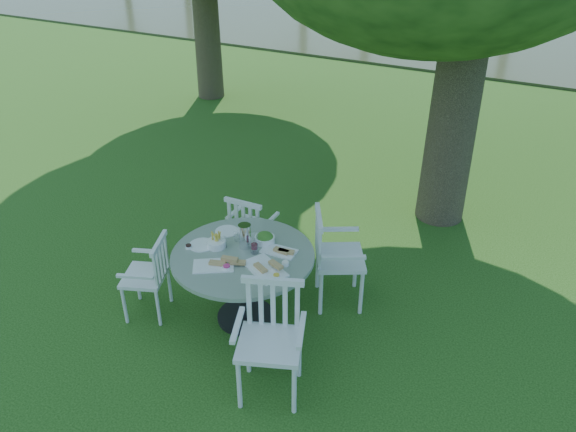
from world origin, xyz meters
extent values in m
plane|color=#13390C|center=(0.00, 0.00, 0.00)|extent=(140.00, 140.00, 0.00)
cylinder|color=black|center=(-0.11, -0.48, 0.02)|extent=(0.56, 0.56, 0.04)
cylinder|color=black|center=(-0.11, -0.48, 0.38)|extent=(0.12, 0.12, 0.68)
cylinder|color=gray|center=(-0.11, -0.48, 0.74)|extent=(1.34, 1.34, 0.04)
cylinder|color=silver|center=(0.86, 0.12, 0.25)|extent=(0.04, 0.04, 0.50)
cylinder|color=silver|center=(0.64, 0.50, 0.25)|extent=(0.04, 0.04, 0.50)
cylinder|color=silver|center=(0.51, -0.08, 0.25)|extent=(0.04, 0.04, 0.50)
cylinder|color=silver|center=(0.30, 0.31, 0.25)|extent=(0.04, 0.04, 0.50)
cube|color=silver|center=(0.58, 0.21, 0.52)|extent=(0.65, 0.67, 0.04)
cube|color=silver|center=(0.38, 0.10, 0.75)|extent=(0.29, 0.47, 0.51)
cylinder|color=silver|center=(-0.36, 0.58, 0.22)|extent=(0.03, 0.03, 0.43)
cylinder|color=silver|center=(-0.74, 0.57, 0.22)|extent=(0.03, 0.03, 0.43)
cylinder|color=silver|center=(-0.35, 0.23, 0.22)|extent=(0.03, 0.03, 0.43)
cylinder|color=silver|center=(-0.73, 0.22, 0.22)|extent=(0.03, 0.03, 0.43)
cube|color=silver|center=(-0.54, 0.40, 0.45)|extent=(0.45, 0.41, 0.04)
cube|color=silver|center=(-0.54, 0.21, 0.65)|extent=(0.44, 0.05, 0.44)
cylinder|color=silver|center=(-1.24, -0.74, 0.21)|extent=(0.03, 0.03, 0.42)
cylinder|color=silver|center=(-1.11, -1.09, 0.21)|extent=(0.03, 0.03, 0.42)
cylinder|color=silver|center=(-0.93, -0.62, 0.21)|extent=(0.03, 0.03, 0.42)
cylinder|color=silver|center=(-0.80, -0.96, 0.21)|extent=(0.03, 0.03, 0.42)
cube|color=silver|center=(-1.02, -0.85, 0.44)|extent=(0.52, 0.54, 0.04)
cube|color=silver|center=(-0.85, -0.78, 0.63)|extent=(0.19, 0.41, 0.43)
cylinder|color=silver|center=(0.43, -1.45, 0.25)|extent=(0.04, 0.04, 0.50)
cylinder|color=silver|center=(0.84, -1.29, 0.25)|extent=(0.04, 0.04, 0.50)
cylinder|color=silver|center=(0.29, -1.08, 0.25)|extent=(0.04, 0.04, 0.50)
cylinder|color=silver|center=(0.70, -0.92, 0.25)|extent=(0.04, 0.04, 0.50)
cube|color=silver|center=(0.57, -1.19, 0.52)|extent=(0.64, 0.62, 0.04)
cube|color=silver|center=(0.49, -0.98, 0.75)|extent=(0.49, 0.22, 0.51)
cube|color=white|center=(-0.24, -0.77, 0.77)|extent=(0.42, 0.38, 0.01)
cube|color=white|center=(0.19, -0.60, 0.77)|extent=(0.49, 0.41, 0.02)
cube|color=white|center=(0.16, -0.29, 0.77)|extent=(0.34, 0.20, 0.01)
cylinder|color=white|center=(-0.53, -0.54, 0.77)|extent=(0.25, 0.25, 0.01)
cylinder|color=white|center=(-0.46, -0.22, 0.77)|extent=(0.23, 0.23, 0.01)
cylinder|color=white|center=(-0.40, -0.50, 0.80)|extent=(0.18, 0.18, 0.07)
cylinder|color=white|center=(-0.03, -0.22, 0.79)|extent=(0.19, 0.19, 0.06)
cylinder|color=silver|center=(-0.16, -0.37, 0.88)|extent=(0.12, 0.12, 0.24)
cylinder|color=white|center=(-0.03, -0.41, 0.86)|extent=(0.08, 0.08, 0.20)
cylinder|color=white|center=(-0.29, -0.31, 0.81)|extent=(0.06, 0.06, 0.10)
cylinder|color=white|center=(-0.34, -0.46, 0.81)|extent=(0.06, 0.06, 0.10)
cylinder|color=white|center=(-0.11, -0.76, 0.78)|extent=(0.07, 0.07, 0.03)
cylinder|color=white|center=(0.34, -0.66, 0.78)|extent=(0.06, 0.06, 0.03)
cylinder|color=white|center=(0.32, -0.46, 0.78)|extent=(0.07, 0.07, 0.03)
cylinder|color=white|center=(-0.61, -0.64, 0.78)|extent=(0.06, 0.06, 0.03)
camera|label=1|loc=(2.27, -4.10, 3.67)|focal=35.00mm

